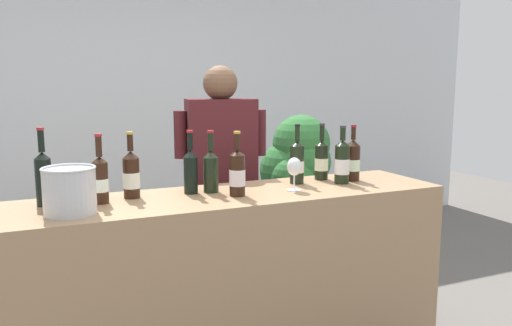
# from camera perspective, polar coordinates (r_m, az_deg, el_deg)

# --- Properties ---
(wall_back) EXTENTS (8.00, 0.10, 2.80)m
(wall_back) POSITION_cam_1_polar(r_m,az_deg,el_deg) (5.05, -13.44, 6.72)
(wall_back) COLOR silver
(wall_back) RESTS_ON ground_plane
(counter) EXTENTS (2.25, 0.57, 1.02)m
(counter) POSITION_cam_1_polar(r_m,az_deg,el_deg) (2.75, -2.45, -13.88)
(counter) COLOR #9E7A56
(counter) RESTS_ON ground_plane
(wine_bottle_0) EXTENTS (0.08, 0.08, 0.33)m
(wine_bottle_0) POSITION_cam_1_polar(r_m,az_deg,el_deg) (2.84, 4.61, 0.08)
(wine_bottle_0) COLOR black
(wine_bottle_0) RESTS_ON counter
(wine_bottle_1) EXTENTS (0.08, 0.08, 0.32)m
(wine_bottle_1) POSITION_cam_1_polar(r_m,az_deg,el_deg) (2.55, -13.79, -1.27)
(wine_bottle_1) COLOR black
(wine_bottle_1) RESTS_ON counter
(wine_bottle_2) EXTENTS (0.07, 0.07, 0.33)m
(wine_bottle_2) POSITION_cam_1_polar(r_m,az_deg,el_deg) (2.47, -17.05, -1.74)
(wine_bottle_2) COLOR black
(wine_bottle_2) RESTS_ON counter
(wine_bottle_3) EXTENTS (0.08, 0.08, 0.32)m
(wine_bottle_3) POSITION_cam_1_polar(r_m,az_deg,el_deg) (2.61, -5.08, -0.70)
(wine_bottle_3) COLOR black
(wine_bottle_3) RESTS_ON counter
(wine_bottle_4) EXTENTS (0.07, 0.07, 0.36)m
(wine_bottle_4) POSITION_cam_1_polar(r_m,az_deg,el_deg) (2.51, -22.71, -1.39)
(wine_bottle_4) COLOR black
(wine_bottle_4) RESTS_ON counter
(wine_bottle_5) EXTENTS (0.08, 0.08, 0.32)m
(wine_bottle_5) POSITION_cam_1_polar(r_m,az_deg,el_deg) (2.97, 10.78, 0.30)
(wine_bottle_5) COLOR black
(wine_bottle_5) RESTS_ON counter
(wine_bottle_6) EXTENTS (0.08, 0.08, 0.32)m
(wine_bottle_6) POSITION_cam_1_polar(r_m,az_deg,el_deg) (2.52, -2.16, -1.12)
(wine_bottle_6) COLOR black
(wine_bottle_6) RESTS_ON counter
(wine_bottle_7) EXTENTS (0.08, 0.08, 0.33)m
(wine_bottle_7) POSITION_cam_1_polar(r_m,az_deg,el_deg) (2.98, 7.35, 0.33)
(wine_bottle_7) COLOR black
(wine_bottle_7) RESTS_ON counter
(wine_bottle_8) EXTENTS (0.07, 0.07, 0.32)m
(wine_bottle_8) POSITION_cam_1_polar(r_m,az_deg,el_deg) (2.60, -7.33, -0.72)
(wine_bottle_8) COLOR black
(wine_bottle_8) RESTS_ON counter
(wine_bottle_9) EXTENTS (0.08, 0.08, 0.32)m
(wine_bottle_9) POSITION_cam_1_polar(r_m,az_deg,el_deg) (2.88, 9.62, 0.10)
(wine_bottle_9) COLOR black
(wine_bottle_9) RESTS_ON counter
(wine_glass) EXTENTS (0.08, 0.08, 0.17)m
(wine_glass) POSITION_cam_1_polar(r_m,az_deg,el_deg) (2.65, 4.31, -0.57)
(wine_glass) COLOR silver
(wine_glass) RESTS_ON counter
(ice_bucket) EXTENTS (0.23, 0.23, 0.21)m
(ice_bucket) POSITION_cam_1_polar(r_m,az_deg,el_deg) (2.31, -20.15, -2.89)
(ice_bucket) COLOR silver
(ice_bucket) RESTS_ON counter
(person_server) EXTENTS (0.58, 0.30, 1.68)m
(person_server) POSITION_cam_1_polar(r_m,az_deg,el_deg) (3.28, -3.87, -4.32)
(person_server) COLOR black
(person_server) RESTS_ON ground_plane
(potted_shrub) EXTENTS (0.53, 0.55, 1.34)m
(potted_shrub) POSITION_cam_1_polar(r_m,az_deg,el_deg) (3.87, 4.63, -1.36)
(potted_shrub) COLOR brown
(potted_shrub) RESTS_ON ground_plane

